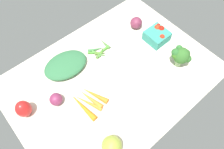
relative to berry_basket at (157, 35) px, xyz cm
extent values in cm
cube|color=beige|center=(-35.51, -2.46, -4.33)|extent=(104.00, 76.00, 2.00)
cube|color=teal|center=(-0.34, -0.12, -0.32)|extent=(11.60, 11.60, 6.02)
sphere|color=red|center=(2.46, 2.71, 2.41)|extent=(3.39, 3.39, 3.39)
sphere|color=red|center=(4.21, 3.52, 2.01)|extent=(2.46, 2.46, 2.46)
sphere|color=red|center=(3.59, 0.66, 2.39)|extent=(3.28, 3.28, 3.28)
sphere|color=red|center=(-0.53, -3.72, 2.38)|extent=(2.83, 2.83, 2.83)
sphere|color=#762D47|center=(-2.38, 14.49, 0.16)|extent=(6.98, 6.98, 6.98)
sphere|color=#802C51|center=(-64.82, 3.85, -0.25)|extent=(6.16, 6.16, 6.16)
cone|color=#558342|center=(-24.92, 16.35, -2.44)|extent=(1.84, 8.59, 1.79)
cone|color=#3F7E43|center=(-31.41, 16.22, -2.34)|extent=(8.71, 5.42, 1.98)
cone|color=#56873B|center=(-30.68, 13.07, -2.60)|extent=(8.26, 4.74, 1.47)
cone|color=#49863A|center=(-31.68, 12.37, -2.41)|extent=(5.80, 8.74, 1.85)
cone|color=#507D2D|center=(-31.09, 12.53, -2.34)|extent=(6.03, 5.16, 1.99)
cone|color=#428D2B|center=(-32.45, 14.05, -2.56)|extent=(8.09, 7.80, 1.54)
cone|color=#4C8C3A|center=(-32.42, 14.11, -2.67)|extent=(1.67, 6.50, 1.32)
cone|color=#488C30|center=(-28.89, 12.94, -2.43)|extent=(8.53, 2.69, 1.81)
ellipsoid|color=red|center=(-78.66, 8.51, 1.46)|extent=(8.24, 8.24, 9.58)
cone|color=orange|center=(-49.19, -5.37, -1.92)|extent=(7.63, 14.80, 2.83)
cone|color=orange|center=(-51.91, -5.86, -2.01)|extent=(5.29, 14.23, 2.65)
cone|color=orange|center=(-54.10, -6.25, -2.31)|extent=(7.60, 15.10, 2.04)
cone|color=orange|center=(-57.18, -6.80, -1.90)|extent=(4.10, 17.13, 2.87)
sphere|color=#97A83B|center=(-58.89, -29.65, 0.99)|extent=(8.64, 8.64, 8.64)
cylinder|color=#99C181|center=(-3.97, -19.42, -1.02)|extent=(3.26, 3.26, 4.63)
sphere|color=#326728|center=(-3.97, -19.42, 4.48)|extent=(8.48, 8.48, 8.48)
sphere|color=#2B662C|center=(-6.14, -16.80, 6.37)|extent=(4.16, 4.16, 4.16)
sphere|color=#2C6A2D|center=(-2.67, -16.29, 6.21)|extent=(3.47, 3.47, 3.47)
sphere|color=#356D21|center=(-6.76, -17.48, 5.23)|extent=(3.55, 3.55, 3.55)
sphere|color=#2E6929|center=(-0.64, -20.08, 4.22)|extent=(3.77, 3.77, 3.77)
sphere|color=#2E6328|center=(-2.67, -22.55, 3.93)|extent=(3.89, 3.89, 3.89)
ellipsoid|color=#316D42|center=(-50.25, 17.51, -0.89)|extent=(24.49, 18.40, 4.89)
camera|label=1|loc=(-72.48, -45.63, 92.89)|focal=34.73mm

